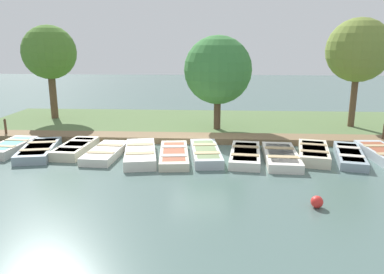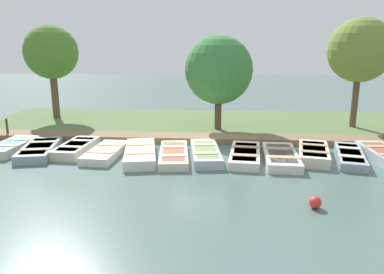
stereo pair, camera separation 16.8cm
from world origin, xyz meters
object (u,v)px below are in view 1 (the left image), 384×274
at_px(rowboat_5, 174,155).
at_px(rowboat_1, 39,150).
at_px(rowboat_2, 76,148).
at_px(rowboat_3, 106,152).
at_px(park_tree_far_left, 49,53).
at_px(rowboat_10, 350,155).
at_px(rowboat_7, 245,155).
at_px(rowboat_6, 206,153).
at_px(park_tree_center, 358,51).
at_px(rowboat_0, 11,147).
at_px(mooring_post_far, 384,134).
at_px(rowboat_4, 140,153).
at_px(buoy, 317,202).
at_px(rowboat_11, 384,154).
at_px(rowboat_9, 313,153).
at_px(park_tree_left, 218,70).
at_px(rowboat_8, 281,156).
at_px(mooring_post_near, 6,129).

bearing_deg(rowboat_5, rowboat_1, -98.85).
height_order(rowboat_2, rowboat_3, rowboat_2).
distance_m(rowboat_1, park_tree_far_left, 8.11).
bearing_deg(rowboat_10, rowboat_7, -74.62).
height_order(rowboat_6, park_tree_center, park_tree_center).
bearing_deg(rowboat_0, rowboat_5, 88.75).
bearing_deg(park_tree_far_left, mooring_post_far, 75.14).
bearing_deg(mooring_post_far, rowboat_4, -75.73).
height_order(rowboat_5, rowboat_7, rowboat_7).
xyz_separation_m(rowboat_3, buoy, (4.47, 7.20, 0.01)).
bearing_deg(rowboat_2, rowboat_3, 75.66).
height_order(rowboat_5, rowboat_11, rowboat_11).
xyz_separation_m(rowboat_2, rowboat_11, (0.16, 12.40, -0.00)).
height_order(rowboat_0, rowboat_1, rowboat_0).
height_order(rowboat_0, mooring_post_far, mooring_post_far).
distance_m(rowboat_11, park_tree_center, 6.65).
bearing_deg(rowboat_4, mooring_post_far, 93.83).
height_order(rowboat_3, rowboat_9, rowboat_9).
distance_m(rowboat_0, rowboat_4, 5.66).
bearing_deg(park_tree_left, rowboat_5, -20.06).
height_order(rowboat_4, rowboat_5, rowboat_4).
distance_m(rowboat_0, rowboat_8, 11.16).
bearing_deg(rowboat_7, buoy, 25.87).
distance_m(rowboat_7, rowboat_10, 4.09).
height_order(rowboat_4, buoy, rowboat_4).
xyz_separation_m(rowboat_5, rowboat_10, (-0.28, 6.89, 0.00)).
distance_m(rowboat_6, park_tree_left, 5.43).
bearing_deg(rowboat_0, buoy, 70.17).
bearing_deg(mooring_post_far, rowboat_8, -61.82).
bearing_deg(mooring_post_far, rowboat_5, -73.95).
bearing_deg(rowboat_0, rowboat_8, 90.33).
bearing_deg(rowboat_1, rowboat_6, 77.98).
relative_size(rowboat_3, park_tree_center, 0.51).
bearing_deg(rowboat_7, rowboat_11, 99.07).
relative_size(rowboat_2, rowboat_9, 0.92).
distance_m(rowboat_8, rowboat_11, 4.10).
bearing_deg(park_tree_center, rowboat_8, -38.74).
height_order(rowboat_8, rowboat_10, rowboat_8).
height_order(rowboat_4, rowboat_11, rowboat_4).
relative_size(rowboat_5, rowboat_10, 1.01).
relative_size(rowboat_1, mooring_post_near, 3.32).
relative_size(rowboat_0, rowboat_5, 0.80).
xyz_separation_m(rowboat_0, rowboat_1, (0.30, 1.37, -0.01)).
relative_size(rowboat_0, buoy, 7.88).
xyz_separation_m(rowboat_0, rowboat_4, (0.62, 5.63, 0.01)).
xyz_separation_m(rowboat_7, park_tree_far_left, (-7.05, -10.62, 3.73)).
bearing_deg(park_tree_left, mooring_post_far, 74.21).
relative_size(rowboat_0, rowboat_11, 0.86).
bearing_deg(rowboat_1, park_tree_far_left, -173.60).
xyz_separation_m(rowboat_0, rowboat_5, (0.58, 6.97, -0.03)).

